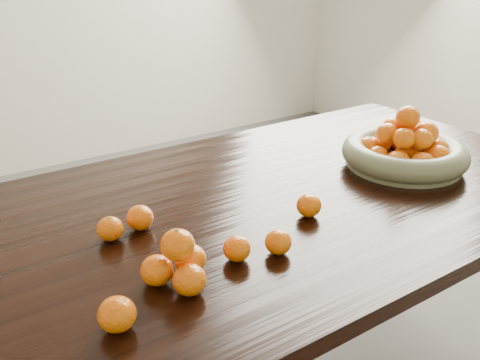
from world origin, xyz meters
TOP-DOWN VIEW (x-y plane):
  - dining_table at (0.00, 0.00)m, footprint 2.00×1.00m
  - fruit_bowl at (0.53, -0.06)m, footprint 0.37×0.37m
  - orange_pyramid at (-0.33, -0.22)m, footprint 0.14×0.13m
  - loose_orange_0 at (-0.37, 0.02)m, footprint 0.06×0.06m
  - loose_orange_1 at (-0.10, -0.24)m, footprint 0.06×0.06m
  - loose_orange_2 at (-0.19, -0.22)m, footprint 0.06×0.06m
  - loose_orange_3 at (-0.30, 0.03)m, footprint 0.06×0.06m
  - loose_orange_4 at (0.07, -0.15)m, footprint 0.06×0.06m
  - loose_orange_5 at (-0.48, -0.28)m, footprint 0.07×0.07m

SIDE VIEW (x-z plane):
  - dining_table at x=0.00m, z-range 0.29..1.04m
  - loose_orange_1 at x=-0.10m, z-range 0.75..0.80m
  - loose_orange_2 at x=-0.19m, z-range 0.75..0.81m
  - loose_orange_0 at x=-0.37m, z-range 0.75..0.81m
  - loose_orange_4 at x=0.07m, z-range 0.75..0.81m
  - loose_orange_3 at x=-0.30m, z-range 0.75..0.81m
  - loose_orange_5 at x=-0.48m, z-range 0.75..0.81m
  - orange_pyramid at x=-0.33m, z-range 0.74..0.85m
  - fruit_bowl at x=0.53m, z-range 0.71..0.89m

